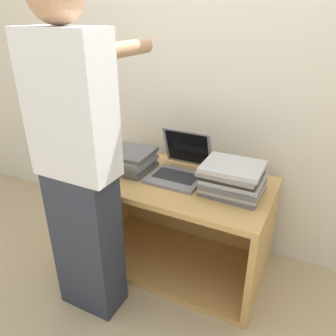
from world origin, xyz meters
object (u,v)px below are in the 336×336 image
Objects in this scene: person at (79,166)px; laptop_stack_right at (232,179)px; laptop_stack_left at (127,159)px; laptop_open at (179,168)px.

laptop_stack_right is at bearing 38.66° from person.
laptop_stack_left is 0.19× the size of person.
laptop_stack_left is at bearing 97.72° from person.
person is at bearing -82.28° from laptop_stack_left.
person is (0.07, -0.51, 0.18)m from laptop_stack_left.
laptop_open is 0.66m from person.
laptop_open is at bearing 63.58° from person.
laptop_stack_left is 0.99× the size of laptop_stack_right.
laptop_stack_right is 0.83m from person.
laptop_stack_right is (0.70, -0.00, 0.03)m from laptop_stack_left.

